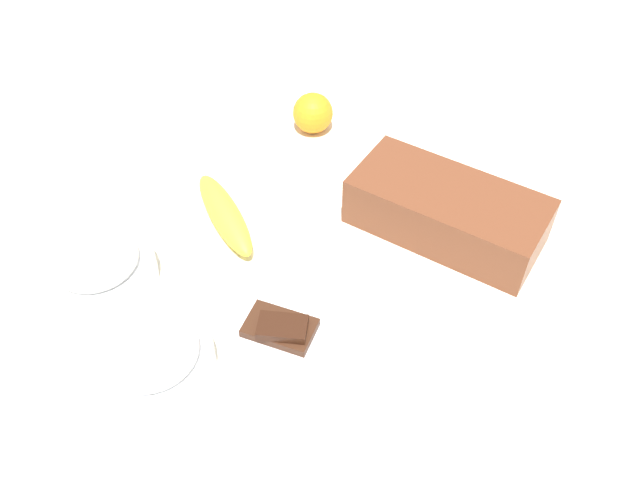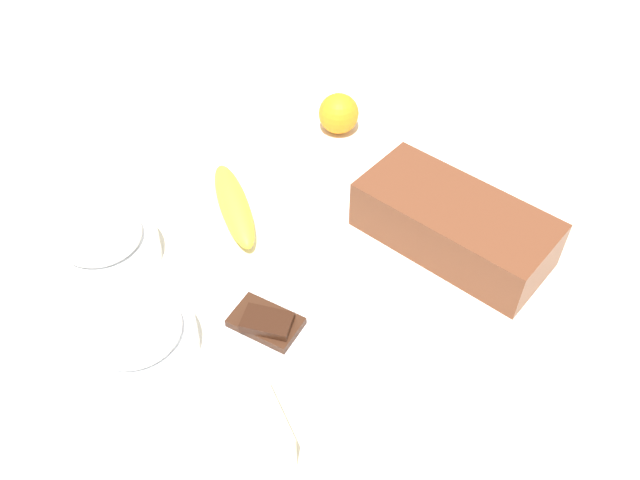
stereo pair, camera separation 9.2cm
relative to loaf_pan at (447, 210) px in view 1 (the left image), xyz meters
The scene contains 8 objects.
ground_plane 0.20m from the loaf_pan, 125.24° to the right, with size 2.40×2.40×0.02m, color silver.
loaf_pan is the anchor object (origin of this frame).
flour_bowl 0.50m from the loaf_pan, 130.82° to the right, with size 0.15×0.15×0.07m.
sugar_bowl 0.46m from the loaf_pan, 110.36° to the right, with size 0.15×0.15×0.07m.
banana 0.33m from the loaf_pan, 145.30° to the right, with size 0.19×0.04×0.04m, color yellow.
orange_fruit 0.32m from the loaf_pan, 165.56° to the left, with size 0.07×0.07×0.07m, color orange.
butter_block 0.41m from the loaf_pan, 84.50° to the right, with size 0.09×0.06×0.06m, color #F4EDB2.
chocolate_plate 0.31m from the loaf_pan, 103.53° to the right, with size 0.13×0.13×0.03m.
Camera 1 is at (0.39, -0.51, 0.71)m, focal length 36.97 mm.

